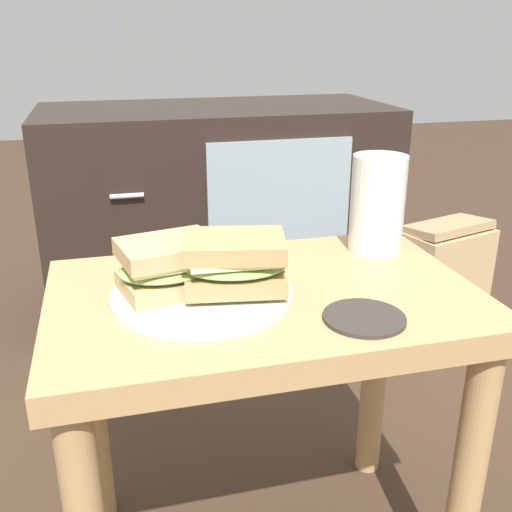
{
  "coord_description": "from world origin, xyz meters",
  "views": [
    {
      "loc": [
        -0.19,
        -0.68,
        0.78
      ],
      "look_at": [
        -0.01,
        0.0,
        0.51
      ],
      "focal_mm": 41.49,
      "sensor_mm": 36.0,
      "label": 1
    }
  ],
  "objects_px": {
    "plate": "(202,294)",
    "coaster": "(364,318)",
    "paper_bag": "(441,286)",
    "sandwich_front": "(168,266)",
    "sandwich_back": "(235,262)",
    "beer_glass": "(377,206)",
    "tv_cabinet": "(219,208)"
  },
  "relations": [
    {
      "from": "plate",
      "to": "coaster",
      "type": "relative_size",
      "value": 2.36
    },
    {
      "from": "plate",
      "to": "sandwich_back",
      "type": "relative_size",
      "value": 1.57
    },
    {
      "from": "tv_cabinet",
      "to": "plate",
      "type": "xyz_separation_m",
      "value": [
        -0.2,
        -0.95,
        0.17
      ]
    },
    {
      "from": "beer_glass",
      "to": "coaster",
      "type": "relative_size",
      "value": 1.5
    },
    {
      "from": "sandwich_back",
      "to": "beer_glass",
      "type": "distance_m",
      "value": 0.27
    },
    {
      "from": "tv_cabinet",
      "to": "sandwich_front",
      "type": "height_order",
      "value": "tv_cabinet"
    },
    {
      "from": "sandwich_back",
      "to": "tv_cabinet",
      "type": "bearing_deg",
      "value": 80.53
    },
    {
      "from": "sandwich_front",
      "to": "coaster",
      "type": "relative_size",
      "value": 1.47
    },
    {
      "from": "coaster",
      "to": "paper_bag",
      "type": "height_order",
      "value": "coaster"
    },
    {
      "from": "plate",
      "to": "coaster",
      "type": "distance_m",
      "value": 0.21
    },
    {
      "from": "paper_bag",
      "to": "tv_cabinet",
      "type": "bearing_deg",
      "value": 139.78
    },
    {
      "from": "plate",
      "to": "beer_glass",
      "type": "distance_m",
      "value": 0.31
    },
    {
      "from": "tv_cabinet",
      "to": "beer_glass",
      "type": "xyz_separation_m",
      "value": [
        0.09,
        -0.84,
        0.24
      ]
    },
    {
      "from": "plate",
      "to": "sandwich_back",
      "type": "height_order",
      "value": "sandwich_back"
    },
    {
      "from": "plate",
      "to": "coaster",
      "type": "xyz_separation_m",
      "value": [
        0.18,
        -0.11,
        -0.0
      ]
    },
    {
      "from": "coaster",
      "to": "paper_bag",
      "type": "relative_size",
      "value": 0.29
    },
    {
      "from": "plate",
      "to": "sandwich_front",
      "type": "relative_size",
      "value": 1.6
    },
    {
      "from": "plate",
      "to": "tv_cabinet",
      "type": "bearing_deg",
      "value": 78.07
    },
    {
      "from": "sandwich_back",
      "to": "paper_bag",
      "type": "distance_m",
      "value": 0.92
    },
    {
      "from": "sandwich_front",
      "to": "paper_bag",
      "type": "bearing_deg",
      "value": 35.28
    },
    {
      "from": "beer_glass",
      "to": "coaster",
      "type": "bearing_deg",
      "value": -117.65
    },
    {
      "from": "plate",
      "to": "paper_bag",
      "type": "height_order",
      "value": "plate"
    },
    {
      "from": "sandwich_back",
      "to": "coaster",
      "type": "height_order",
      "value": "sandwich_back"
    },
    {
      "from": "sandwich_front",
      "to": "sandwich_back",
      "type": "xyz_separation_m",
      "value": [
        0.08,
        -0.02,
        0.01
      ]
    },
    {
      "from": "tv_cabinet",
      "to": "coaster",
      "type": "bearing_deg",
      "value": -91.35
    },
    {
      "from": "beer_glass",
      "to": "paper_bag",
      "type": "xyz_separation_m",
      "value": [
        0.41,
        0.43,
        -0.37
      ]
    },
    {
      "from": "sandwich_front",
      "to": "beer_glass",
      "type": "height_order",
      "value": "beer_glass"
    },
    {
      "from": "beer_glass",
      "to": "paper_bag",
      "type": "relative_size",
      "value": 0.43
    },
    {
      "from": "sandwich_back",
      "to": "beer_glass",
      "type": "relative_size",
      "value": 1.0
    },
    {
      "from": "plate",
      "to": "paper_bag",
      "type": "bearing_deg",
      "value": 37.44
    },
    {
      "from": "coaster",
      "to": "sandwich_back",
      "type": "bearing_deg",
      "value": 144.28
    },
    {
      "from": "coaster",
      "to": "sandwich_front",
      "type": "bearing_deg",
      "value": 150.7
    }
  ]
}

